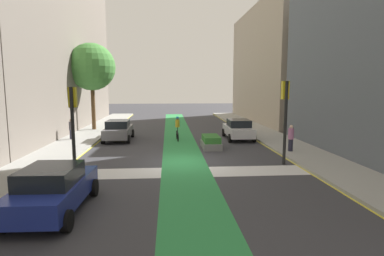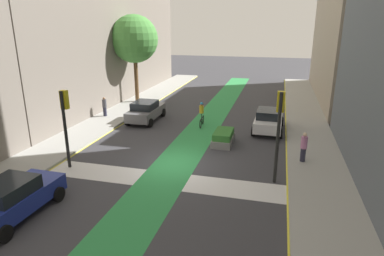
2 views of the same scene
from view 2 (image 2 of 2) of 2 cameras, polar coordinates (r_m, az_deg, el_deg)
name	(u,v)px [view 2 (image 2 of 2)]	position (r m, az deg, el deg)	size (l,w,h in m)	color
ground_plane	(174,164)	(18.35, -3.16, -6.07)	(120.00, 120.00, 0.00)	#38383D
bike_lane_paint	(175,164)	(18.32, -2.88, -6.09)	(2.40, 60.00, 0.01)	#2D8C47
crosswalk_band	(161,180)	(16.63, -5.27, -8.72)	(12.00, 1.80, 0.01)	silver
sidewalk_left	(54,150)	(21.67, -22.46, -3.43)	(3.00, 60.00, 0.15)	#9E9E99
curb_stripe_left	(76,153)	(20.86, -19.12, -4.07)	(0.16, 60.00, 0.01)	yellow
sidewalk_right	(320,178)	(17.71, 20.87, -7.91)	(3.00, 60.00, 0.15)	#9E9E99
curb_stripe_right	(288,176)	(17.61, 15.97, -7.81)	(0.16, 60.00, 0.01)	yellow
traffic_signal_near_right	(279,120)	(15.83, 14.62, 1.32)	(0.35, 0.52, 4.39)	black
traffic_signal_near_left	(65,114)	(18.25, -20.77, 2.20)	(0.35, 0.52, 4.09)	black
car_blue_left_near	(12,198)	(15.05, -28.25, -10.49)	(2.11, 4.24, 1.57)	navy
car_white_right_far	(269,120)	(24.10, 12.88, 1.35)	(2.09, 4.24, 1.57)	silver
car_grey_left_far	(146,111)	(26.15, -7.87, 2.91)	(2.05, 4.21, 1.57)	slate
cyclist_in_lane	(202,114)	(24.45, 1.65, 2.44)	(0.32, 1.73, 1.86)	black
pedestrian_sidewalk_right_a	(304,147)	(18.92, 18.46, -3.06)	(0.34, 0.34, 1.63)	#262638
pedestrian_sidewalk_left_a	(105,106)	(27.65, -14.64, 3.56)	(0.34, 0.34, 1.53)	#262638
street_tree_near	(134,39)	(31.67, -9.78, 14.66)	(4.29, 4.29, 7.89)	brown
median_planter	(223,138)	(21.18, 5.35, -1.65)	(1.18, 2.25, 0.85)	slate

